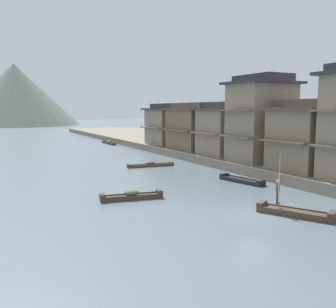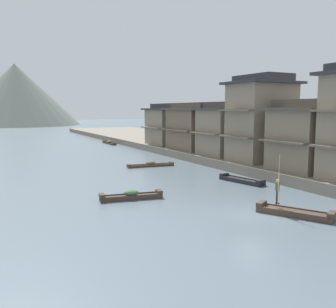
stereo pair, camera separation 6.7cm
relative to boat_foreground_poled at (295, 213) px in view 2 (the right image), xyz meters
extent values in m
plane|color=slate|center=(-1.98, 1.38, -0.19)|extent=(400.00, 400.00, 0.00)
cube|color=slate|center=(14.64, 31.38, 0.28)|extent=(18.00, 110.00, 0.93)
cube|color=#423328|center=(0.00, 0.00, -0.04)|extent=(2.98, 4.33, 0.30)
cube|color=#423328|center=(0.94, -1.78, 0.25)|extent=(1.03, 0.77, 0.27)
cube|color=#423328|center=(-0.94, 1.78, 0.25)|extent=(1.03, 0.77, 0.27)
cube|color=#423328|center=(0.44, 0.23, 0.15)|extent=(1.86, 3.42, 0.08)
cube|color=#423328|center=(-0.44, -0.23, 0.15)|extent=(1.86, 3.42, 0.08)
cube|color=black|center=(-0.40, 0.97, 0.40)|extent=(0.21, 0.24, 0.05)
cylinder|color=#232328|center=(-0.43, 1.00, 0.82)|extent=(0.11, 0.11, 0.78)
cube|color=black|center=(-0.55, 0.86, 0.40)|extent=(0.21, 0.24, 0.05)
cylinder|color=#232328|center=(-0.57, 0.89, 0.82)|extent=(0.11, 0.11, 0.78)
cube|color=#384C42|center=(-0.50, 0.95, 1.47)|extent=(0.38, 0.35, 0.52)
cylinder|color=#384C42|center=(-0.30, 1.03, 1.40)|extent=(0.08, 0.08, 0.56)
cylinder|color=#384C42|center=(-0.63, 0.77, 1.40)|extent=(0.08, 0.08, 0.56)
sphere|color=#DBB28E|center=(-0.50, 0.95, 1.87)|extent=(0.20, 0.20, 0.20)
sphere|color=black|center=(-0.51, 0.95, 1.89)|extent=(0.18, 0.18, 0.18)
cylinder|color=tan|center=(-0.67, 0.68, 1.92)|extent=(0.04, 0.04, 3.00)
cube|color=#232326|center=(3.50, 9.14, -0.05)|extent=(1.82, 4.38, 0.27)
cube|color=#232326|center=(3.11, 11.08, 0.20)|extent=(0.95, 0.53, 0.24)
cube|color=#232326|center=(3.88, 7.20, 0.20)|extent=(0.95, 0.53, 0.24)
cube|color=#232326|center=(3.05, 9.05, 0.12)|extent=(0.82, 3.71, 0.08)
cube|color=#232326|center=(3.95, 9.23, 0.12)|extent=(0.82, 3.71, 0.08)
cube|color=#423328|center=(-7.07, 8.07, -0.05)|extent=(4.41, 1.58, 0.28)
cube|color=#423328|center=(-9.05, 8.43, 0.22)|extent=(0.49, 0.80, 0.25)
cube|color=#423328|center=(-5.08, 7.71, 0.22)|extent=(0.49, 0.80, 0.25)
cube|color=#423328|center=(-7.13, 7.71, 0.13)|extent=(3.79, 0.76, 0.08)
cube|color=#423328|center=(-7.00, 8.44, 0.13)|extent=(3.79, 0.76, 0.08)
ellipsoid|color=#4C6B42|center=(-7.07, 8.07, 0.30)|extent=(1.16, 0.92, 0.41)
cube|color=#423328|center=(4.27, 47.29, -0.08)|extent=(0.92, 5.42, 0.22)
cube|color=#423328|center=(4.22, 49.84, 0.13)|extent=(0.75, 0.37, 0.20)
cube|color=#423328|center=(4.31, 44.73, 0.13)|extent=(0.75, 0.37, 0.20)
cube|color=#423328|center=(3.89, 47.28, 0.07)|extent=(0.16, 4.91, 0.08)
cube|color=#423328|center=(4.64, 47.29, 0.07)|extent=(0.16, 4.91, 0.08)
ellipsoid|color=#4C6B42|center=(4.27, 47.29, 0.24)|extent=(0.76, 1.05, 0.41)
cube|color=brown|center=(0.14, 20.49, -0.08)|extent=(5.24, 1.43, 0.21)
cube|color=brown|center=(-2.28, 20.79, 0.11)|extent=(0.45, 0.76, 0.19)
cube|color=brown|center=(2.57, 20.19, 0.11)|extent=(0.45, 0.76, 0.19)
cube|color=brown|center=(0.10, 20.13, 0.06)|extent=(4.66, 0.66, 0.08)
cube|color=brown|center=(0.19, 20.85, 0.06)|extent=(4.66, 0.66, 0.08)
ellipsoid|color=brown|center=(0.14, 20.49, 0.22)|extent=(1.09, 0.84, 0.40)
cube|color=#7F705B|center=(9.10, 7.30, 3.35)|extent=(5.21, 4.97, 5.20)
cube|color=brown|center=(6.14, 7.30, 3.35)|extent=(0.70, 4.97, 0.16)
cube|color=#4C4238|center=(9.10, 7.30, 6.07)|extent=(6.11, 5.87, 0.24)
cube|color=#4C4238|center=(9.10, 7.30, 6.54)|extent=(3.12, 5.87, 0.70)
cube|color=gray|center=(9.42, 13.52, 4.65)|extent=(5.85, 4.55, 7.80)
cube|color=#6E6151|center=(6.14, 13.52, 3.35)|extent=(0.70, 4.55, 0.16)
cube|color=#6E6151|center=(6.14, 13.52, 5.95)|extent=(0.70, 4.55, 0.16)
cube|color=#2D2D33|center=(9.42, 13.52, 8.67)|extent=(6.75, 5.45, 0.24)
cube|color=#2D2D33|center=(9.42, 13.52, 9.14)|extent=(3.51, 5.45, 0.70)
cube|color=gray|center=(9.46, 19.05, 3.35)|extent=(5.92, 5.06, 5.20)
cube|color=#6E6151|center=(6.14, 19.05, 3.35)|extent=(0.70, 5.06, 0.16)
cube|color=#3D3838|center=(9.46, 19.05, 6.07)|extent=(6.82, 5.96, 0.24)
cube|color=#3D3838|center=(9.46, 19.05, 6.54)|extent=(3.55, 5.96, 0.70)
cube|color=#75604C|center=(8.95, 25.86, 3.35)|extent=(4.92, 6.83, 5.20)
cube|color=brown|center=(6.14, 25.86, 3.35)|extent=(0.70, 6.83, 0.16)
cube|color=#4C4238|center=(8.95, 25.86, 6.07)|extent=(5.82, 7.73, 0.24)
cube|color=#4C4238|center=(8.95, 25.86, 6.54)|extent=(2.95, 7.73, 0.70)
cube|color=gray|center=(9.39, 33.39, 3.35)|extent=(5.79, 6.07, 5.20)
cube|color=#6E6151|center=(6.14, 33.39, 3.35)|extent=(0.70, 6.07, 0.16)
cube|color=#2D2D33|center=(9.39, 33.39, 6.07)|extent=(6.69, 6.97, 0.24)
cube|color=#2D2D33|center=(9.39, 33.39, 6.54)|extent=(3.47, 6.97, 0.70)
cone|color=slate|center=(-3.51, 138.84, 11.78)|extent=(49.07, 49.07, 23.94)
camera|label=1|loc=(-16.06, -14.58, 6.04)|focal=38.19mm
camera|label=2|loc=(-16.01, -14.61, 6.04)|focal=38.19mm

